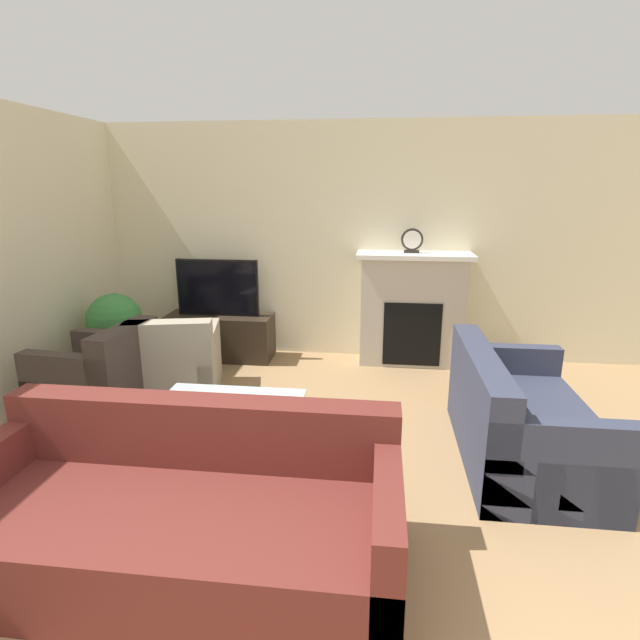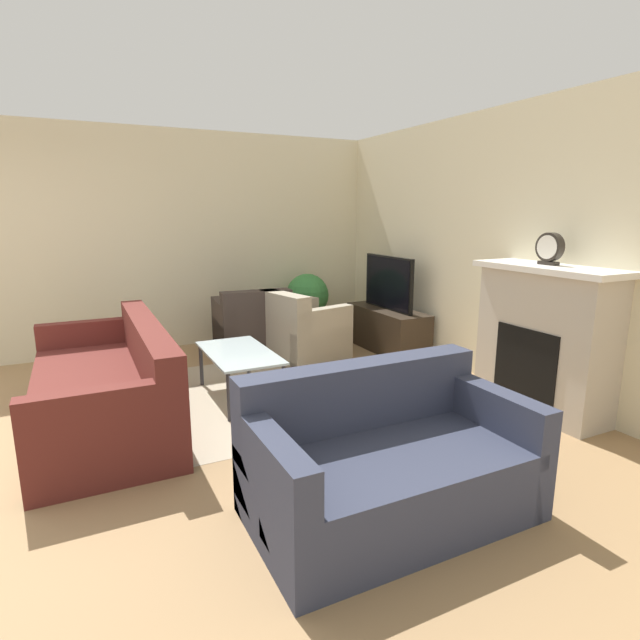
{
  "view_description": "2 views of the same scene",
  "coord_description": "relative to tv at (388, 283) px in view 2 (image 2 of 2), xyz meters",
  "views": [
    {
      "loc": [
        0.73,
        -1.1,
        1.99
      ],
      "look_at": [
        0.24,
        2.95,
        0.89
      ],
      "focal_mm": 28.0,
      "sensor_mm": 36.0,
      "label": 1
    },
    {
      "loc": [
        3.97,
        0.94,
        1.71
      ],
      "look_at": [
        0.22,
        2.78,
        0.8
      ],
      "focal_mm": 28.0,
      "sensor_mm": 36.0,
      "label": 2
    }
  ],
  "objects": [
    {
      "name": "couch_sectional",
      "position": [
        0.86,
        -3.3,
        -0.57
      ],
      "size": [
        2.27,
        0.99,
        0.82
      ],
      "color": "#5B231E",
      "rests_on": "ground_plane"
    },
    {
      "name": "couch_loveseat",
      "position": [
        2.92,
        -1.95,
        -0.56
      ],
      "size": [
        0.9,
        1.58,
        0.82
      ],
      "rotation": [
        0.0,
        0.0,
        1.57
      ],
      "color": "#33384C",
      "rests_on": "ground_plane"
    },
    {
      "name": "wall_back",
      "position": [
        1.13,
        0.35,
        0.5
      ],
      "size": [
        7.96,
        0.06,
        2.7
      ],
      "color": "beige",
      "rests_on": "ground_plane"
    },
    {
      "name": "tv_stand",
      "position": [
        0.0,
        0.0,
        -0.59
      ],
      "size": [
        1.24,
        0.47,
        0.53
      ],
      "color": "#2D2319",
      "rests_on": "ground_plane"
    },
    {
      "name": "wall_left",
      "position": [
        -1.38,
        -2.03,
        0.5
      ],
      "size": [
        0.06,
        7.7,
        2.7
      ],
      "color": "beige",
      "rests_on": "ground_plane"
    },
    {
      "name": "fireplace",
      "position": [
        2.24,
        0.11,
        -0.19
      ],
      "size": [
        1.27,
        0.48,
        1.28
      ],
      "color": "#BCB2A3",
      "rests_on": "ground_plane"
    },
    {
      "name": "potted_plant",
      "position": [
        -0.92,
        -0.68,
        -0.29
      ],
      "size": [
        0.57,
        0.57,
        0.9
      ],
      "color": "#AD704C",
      "rests_on": "ground_plane"
    },
    {
      "name": "tv",
      "position": [
        0.0,
        0.0,
        0.0
      ],
      "size": [
        0.96,
        0.06,
        0.66
      ],
      "color": "black",
      "rests_on": "tv_stand"
    },
    {
      "name": "armchair_accent",
      "position": [
        -0.07,
        -1.13,
        -0.55
      ],
      "size": [
        0.93,
        0.95,
        0.82
      ],
      "rotation": [
        0.0,
        0.0,
        3.36
      ],
      "color": "#9E937F",
      "rests_on": "ground_plane"
    },
    {
      "name": "mantel_clock",
      "position": [
        2.2,
        0.11,
        0.56
      ],
      "size": [
        0.24,
        0.07,
        0.27
      ],
      "color": "#28231E",
      "rests_on": "fireplace"
    },
    {
      "name": "armchair_by_window",
      "position": [
        -0.61,
        -1.58,
        -0.55
      ],
      "size": [
        0.92,
        0.89,
        0.82
      ],
      "rotation": [
        0.0,
        0.0,
        -1.66
      ],
      "color": "#3D332D",
      "rests_on": "ground_plane"
    },
    {
      "name": "area_rug",
      "position": [
        0.78,
        -2.2,
        -0.85
      ],
      "size": [
        2.27,
        1.77,
        0.0
      ],
      "color": "#B7A88E",
      "rests_on": "ground_plane"
    },
    {
      "name": "coffee_table",
      "position": [
        0.78,
        -2.16,
        -0.45
      ],
      "size": [
        1.07,
        0.57,
        0.45
      ],
      "color": "#333338",
      "rests_on": "ground_plane"
    }
  ]
}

